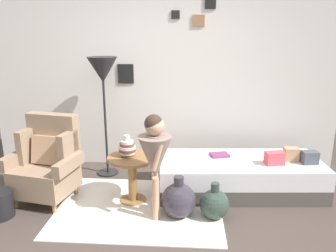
{
  "coord_description": "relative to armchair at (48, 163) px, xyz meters",
  "views": [
    {
      "loc": [
        0.39,
        -2.57,
        1.85
      ],
      "look_at": [
        0.15,
        0.95,
        0.85
      ],
      "focal_mm": 35.13,
      "sensor_mm": 36.0,
      "label": 1
    }
  ],
  "objects": [
    {
      "name": "floor_lamp",
      "position": [
        0.49,
        0.73,
        0.9
      ],
      "size": [
        0.38,
        0.38,
        1.57
      ],
      "color": "black",
      "rests_on": "ground"
    },
    {
      "name": "pillow_back",
      "position": [
        2.57,
        0.22,
        0.04
      ],
      "size": [
        0.23,
        0.16,
        0.15
      ],
      "primitive_type": "cube",
      "rotation": [
        0.0,
        0.0,
        0.21
      ],
      "color": "#D64C56",
      "rests_on": "daybed"
    },
    {
      "name": "daybed",
      "position": [
        2.21,
        0.32,
        -0.24
      ],
      "size": [
        1.95,
        0.93,
        0.4
      ],
      "color": "#4C4742",
      "rests_on": "ground"
    },
    {
      "name": "rug",
      "position": [
        1.07,
        -0.15,
        -0.43
      ],
      "size": [
        1.78,
        1.35,
        0.01
      ],
      "primitive_type": "cube",
      "color": "silver",
      "rests_on": "ground"
    },
    {
      "name": "side_table",
      "position": [
        0.97,
        -0.0,
        -0.06
      ],
      "size": [
        0.54,
        0.54,
        0.54
      ],
      "color": "olive",
      "rests_on": "ground"
    },
    {
      "name": "pillow_mid",
      "position": [
        2.8,
        0.35,
        0.04
      ],
      "size": [
        0.17,
        0.13,
        0.16
      ],
      "primitive_type": "cube",
      "rotation": [
        0.0,
        0.0,
        0.03
      ],
      "color": "tan",
      "rests_on": "daybed"
    },
    {
      "name": "person_child",
      "position": [
        1.26,
        -0.34,
        0.26
      ],
      "size": [
        0.34,
        0.34,
        1.1
      ],
      "color": "tan",
      "rests_on": "ground"
    },
    {
      "name": "ground_plane",
      "position": [
        1.21,
        -0.79,
        -0.44
      ],
      "size": [
        12.0,
        12.0,
        0.0
      ],
      "primitive_type": "plane",
      "color": "#423833"
    },
    {
      "name": "armchair",
      "position": [
        0.0,
        0.0,
        0.0
      ],
      "size": [
        0.83,
        0.69,
        0.97
      ],
      "color": "#9E7042",
      "rests_on": "ground"
    },
    {
      "name": "book_on_daybed",
      "position": [
        1.97,
        0.44,
        -0.02
      ],
      "size": [
        0.25,
        0.21,
        0.03
      ],
      "primitive_type": "cube",
      "rotation": [
        0.0,
        0.0,
        0.25
      ],
      "color": "#793867",
      "rests_on": "daybed"
    },
    {
      "name": "pillow_head",
      "position": [
        2.98,
        0.27,
        0.03
      ],
      "size": [
        0.19,
        0.14,
        0.15
      ],
      "primitive_type": "cube",
      "rotation": [
        0.0,
        0.0,
        0.14
      ],
      "color": "#474C56",
      "rests_on": "daybed"
    },
    {
      "name": "demijohn_near",
      "position": [
        1.5,
        -0.3,
        -0.25
      ],
      "size": [
        0.36,
        0.36,
        0.45
      ],
      "color": "#332D38",
      "rests_on": "ground"
    },
    {
      "name": "gallery_wall",
      "position": [
        1.21,
        1.16,
        0.86
      ],
      "size": [
        4.8,
        0.12,
        2.6
      ],
      "color": "silver",
      "rests_on": "ground"
    },
    {
      "name": "vase_striped",
      "position": [
        0.92,
        0.01,
        0.19
      ],
      "size": [
        0.19,
        0.19,
        0.24
      ],
      "color": "brown",
      "rests_on": "side_table"
    },
    {
      "name": "demijohn_far",
      "position": [
        1.87,
        -0.31,
        -0.28
      ],
      "size": [
        0.31,
        0.31,
        0.39
      ],
      "color": "#2D3D33",
      "rests_on": "ground"
    }
  ]
}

